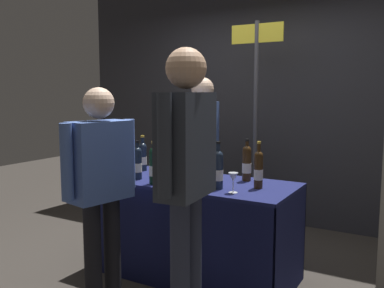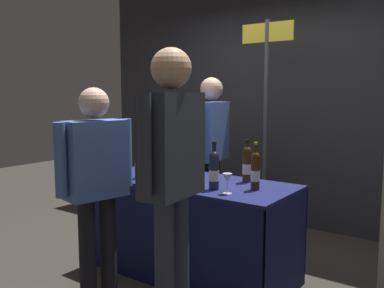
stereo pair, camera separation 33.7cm
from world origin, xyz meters
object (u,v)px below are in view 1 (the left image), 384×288
at_px(display_bottle_0, 154,165).
at_px(booth_signpost, 256,105).
at_px(wine_glass_mid, 201,170).
at_px(wine_glass_near_taster, 166,165).
at_px(wine_glass_near_vendor, 233,178).
at_px(taster_foreground_right, 101,178).
at_px(vendor_presenter, 202,142).
at_px(tasting_table, 192,210).
at_px(featured_wine_bottle, 218,169).

relative_size(display_bottle_0, booth_signpost, 0.15).
height_order(wine_glass_mid, wine_glass_near_taster, wine_glass_near_taster).
xyz_separation_m(wine_glass_near_taster, booth_signpost, (0.35, 1.14, 0.48)).
xyz_separation_m(wine_glass_near_vendor, taster_foreground_right, (-0.75, -0.54, 0.02)).
bearing_deg(wine_glass_near_vendor, vendor_presenter, 128.30).
bearing_deg(wine_glass_mid, vendor_presenter, 117.87).
xyz_separation_m(tasting_table, wine_glass_mid, (0.07, 0.02, 0.34)).
height_order(wine_glass_near_vendor, wine_glass_mid, wine_glass_near_vendor).
bearing_deg(vendor_presenter, wine_glass_mid, 18.30).
distance_m(wine_glass_mid, vendor_presenter, 0.91).
height_order(tasting_table, booth_signpost, booth_signpost).
bearing_deg(tasting_table, vendor_presenter, 113.25).
height_order(featured_wine_bottle, vendor_presenter, vendor_presenter).
height_order(wine_glass_near_taster, taster_foreground_right, taster_foreground_right).
bearing_deg(vendor_presenter, wine_glass_near_vendor, 28.72).
bearing_deg(wine_glass_near_taster, featured_wine_bottle, -15.33).
bearing_deg(wine_glass_near_taster, wine_glass_near_vendor, -16.42).
bearing_deg(display_bottle_0, tasting_table, 53.56).
bearing_deg(booth_signpost, taster_foreground_right, -101.32).
bearing_deg(taster_foreground_right, display_bottle_0, 1.14).
relative_size(taster_foreground_right, booth_signpost, 0.70).
xyz_separation_m(tasting_table, booth_signpost, (0.09, 1.14, 0.83)).
xyz_separation_m(tasting_table, taster_foreground_right, (-0.29, -0.76, 0.37)).
bearing_deg(wine_glass_near_vendor, tasting_table, 154.89).
distance_m(wine_glass_mid, taster_foreground_right, 0.86).
bearing_deg(taster_foreground_right, vendor_presenter, 14.15).
relative_size(wine_glass_near_vendor, booth_signpost, 0.07).
height_order(tasting_table, display_bottle_0, display_bottle_0).
relative_size(tasting_table, taster_foreground_right, 1.08).
bearing_deg(display_bottle_0, booth_signpost, 78.45).
bearing_deg(display_bottle_0, vendor_presenter, 98.39).
height_order(wine_glass_mid, vendor_presenter, vendor_presenter).
distance_m(tasting_table, vendor_presenter, 1.00).
bearing_deg(vendor_presenter, booth_signpost, 116.05).
height_order(tasting_table, taster_foreground_right, taster_foreground_right).
distance_m(display_bottle_0, vendor_presenter, 1.09).
relative_size(wine_glass_near_vendor, vendor_presenter, 0.09).
xyz_separation_m(taster_foreground_right, booth_signpost, (0.38, 1.90, 0.46)).
distance_m(featured_wine_bottle, display_bottle_0, 0.52).
xyz_separation_m(wine_glass_near_taster, taster_foreground_right, (-0.03, -0.76, 0.02)).
bearing_deg(vendor_presenter, taster_foreground_right, -7.25).
bearing_deg(taster_foreground_right, wine_glass_near_taster, 9.21).
relative_size(featured_wine_bottle, wine_glass_near_vendor, 2.43).
distance_m(display_bottle_0, wine_glass_near_taster, 0.26).
bearing_deg(wine_glass_mid, tasting_table, -164.62).
height_order(featured_wine_bottle, taster_foreground_right, taster_foreground_right).
height_order(vendor_presenter, booth_signpost, booth_signpost).
bearing_deg(featured_wine_bottle, tasting_table, 152.86).
relative_size(featured_wine_bottle, booth_signpost, 0.16).
xyz_separation_m(wine_glass_mid, wine_glass_near_taster, (-0.32, -0.03, 0.02)).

